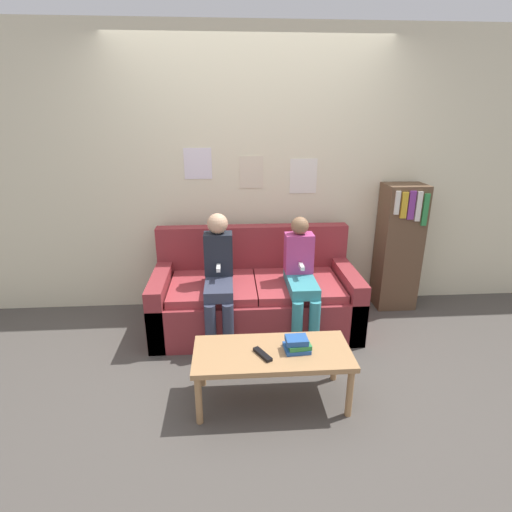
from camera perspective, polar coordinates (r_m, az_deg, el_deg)
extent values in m
plane|color=#4C4742|center=(3.32, 0.50, -14.30)|extent=(10.00, 10.00, 0.00)
cube|color=beige|center=(3.85, -0.70, 11.42)|extent=(8.00, 0.06, 2.60)
cube|color=silver|center=(3.80, -8.31, 12.93)|extent=(0.25, 0.00, 0.28)
cube|color=beige|center=(3.81, -0.67, 11.88)|extent=(0.22, 0.00, 0.30)
cube|color=white|center=(3.88, 6.78, 11.26)|extent=(0.26, 0.00, 0.33)
cube|color=maroon|center=(3.65, -0.11, -7.33)|extent=(1.79, 0.85, 0.39)
cube|color=maroon|center=(3.81, -0.48, 0.89)|extent=(1.79, 0.14, 0.47)
cube|color=maroon|center=(3.66, -13.22, -6.43)|extent=(0.14, 0.85, 0.55)
cube|color=maroon|center=(3.76, 12.63, -5.67)|extent=(0.14, 0.85, 0.55)
cube|color=#A1343A|center=(3.52, -6.17, -4.41)|extent=(0.74, 0.69, 0.07)
cube|color=#A1343A|center=(3.57, 5.94, -4.07)|extent=(0.74, 0.69, 0.07)
cube|color=#AD7F51|center=(2.70, 2.35, -13.73)|extent=(1.04, 0.46, 0.04)
cylinder|color=#AD7F51|center=(2.66, -8.19, -19.69)|extent=(0.04, 0.04, 0.35)
cylinder|color=#AD7F51|center=(2.76, 13.24, -18.50)|extent=(0.04, 0.04, 0.35)
cylinder|color=#AD7F51|center=(2.96, -7.70, -15.07)|extent=(0.04, 0.04, 0.35)
cylinder|color=#AD7F51|center=(3.05, 11.17, -14.20)|extent=(0.04, 0.04, 0.35)
cylinder|color=#33384C|center=(3.24, -6.50, -10.59)|extent=(0.09, 0.09, 0.46)
cylinder|color=#33384C|center=(3.23, -3.97, -10.54)|extent=(0.09, 0.09, 0.46)
cube|color=#33384C|center=(3.35, -5.31, -4.18)|extent=(0.23, 0.53, 0.09)
cube|color=#1E232D|center=(3.41, -5.38, 0.34)|extent=(0.24, 0.16, 0.36)
sphere|color=tan|center=(3.33, -5.52, 4.62)|extent=(0.17, 0.17, 0.17)
cube|color=white|center=(3.29, -5.39, -1.71)|extent=(0.03, 0.12, 0.03)
cylinder|color=teal|center=(3.27, 5.87, -10.18)|extent=(0.09, 0.09, 0.46)
cylinder|color=teal|center=(3.30, 8.30, -10.04)|extent=(0.09, 0.09, 0.46)
cube|color=teal|center=(3.40, 6.44, -3.84)|extent=(0.23, 0.53, 0.09)
cube|color=#B73D7F|center=(3.46, 6.13, 0.45)|extent=(0.24, 0.16, 0.34)
sphere|color=#8C6647|center=(3.39, 6.28, 4.32)|extent=(0.15, 0.15, 0.15)
cube|color=white|center=(3.35, 6.53, -1.50)|extent=(0.03, 0.12, 0.03)
cube|color=black|center=(2.64, 0.94, -13.87)|extent=(0.12, 0.17, 0.02)
cube|color=#23519E|center=(2.71, 5.83, -12.94)|extent=(0.17, 0.16, 0.03)
cube|color=#2D8442|center=(2.69, 6.17, -12.57)|extent=(0.16, 0.12, 0.03)
cube|color=#23519E|center=(2.67, 5.82, -11.87)|extent=(0.14, 0.12, 0.04)
cube|color=brown|center=(4.15, 19.65, 1.18)|extent=(0.38, 0.30, 1.24)
cube|color=silver|center=(3.83, 19.53, 7.17)|extent=(0.04, 0.02, 0.21)
cube|color=gold|center=(3.86, 20.42, 6.81)|extent=(0.05, 0.02, 0.24)
cube|color=#7A3389|center=(3.89, 21.34, 6.76)|extent=(0.06, 0.02, 0.26)
cube|color=silver|center=(3.92, 22.22, 6.56)|extent=(0.05, 0.02, 0.27)
cube|color=#2D8442|center=(3.96, 23.05, 6.09)|extent=(0.05, 0.02, 0.30)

